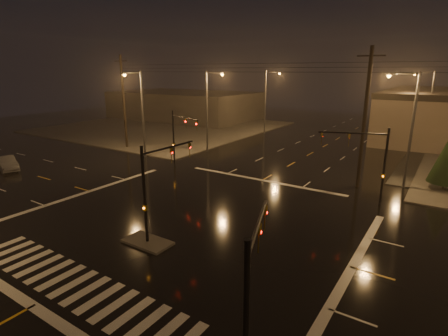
{
  "coord_description": "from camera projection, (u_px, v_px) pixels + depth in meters",
  "views": [
    {
      "loc": [
        14.33,
        -17.38,
        10.05
      ],
      "look_at": [
        0.5,
        3.65,
        3.0
      ],
      "focal_mm": 28.0,
      "sensor_mm": 36.0,
      "label": 1
    }
  ],
  "objects": [
    {
      "name": "ground",
      "position": [
        189.0,
        220.0,
        24.27
      ],
      "size": [
        140.0,
        140.0,
        0.0
      ],
      "primitive_type": "plane",
      "color": "black",
      "rests_on": "ground"
    },
    {
      "name": "sidewalk_nw",
      "position": [
        164.0,
        127.0,
        64.27
      ],
      "size": [
        36.0,
        36.0,
        0.12
      ],
      "primitive_type": "cube",
      "color": "#403E39",
      "rests_on": "ground"
    },
    {
      "name": "median_island",
      "position": [
        148.0,
        242.0,
        21.04
      ],
      "size": [
        3.0,
        1.6,
        0.15
      ],
      "primitive_type": "cube",
      "color": "#403E39",
      "rests_on": "ground"
    },
    {
      "name": "crosswalk",
      "position": [
        73.0,
        284.0,
        17.03
      ],
      "size": [
        15.0,
        2.6,
        0.01
      ],
      "primitive_type": "cube",
      "color": "beige",
      "rests_on": "ground"
    },
    {
      "name": "stop_bar_near",
      "position": [
        33.0,
        306.0,
        15.42
      ],
      "size": [
        16.0,
        0.5,
        0.01
      ],
      "primitive_type": "cube",
      "color": "beige",
      "rests_on": "ground"
    },
    {
      "name": "stop_bar_far",
      "position": [
        262.0,
        180.0,
        33.12
      ],
      "size": [
        16.0,
        0.5,
        0.01
      ],
      "primitive_type": "cube",
      "color": "beige",
      "rests_on": "ground"
    },
    {
      "name": "commercial_block",
      "position": [
        185.0,
        105.0,
        75.83
      ],
      "size": [
        30.0,
        18.0,
        5.6
      ],
      "primitive_type": "cube",
      "color": "#3B3734",
      "rests_on": "ground"
    },
    {
      "name": "signal_mast_median",
      "position": [
        155.0,
        180.0,
        20.79
      ],
      "size": [
        0.25,
        4.59,
        6.0
      ],
      "color": "black",
      "rests_on": "ground"
    },
    {
      "name": "signal_mast_ne",
      "position": [
        370.0,
        156.0,
        26.38
      ],
      "size": [
        4.84,
        1.86,
        6.0
      ],
      "color": "black",
      "rests_on": "ground"
    },
    {
      "name": "signal_mast_nw",
      "position": [
        178.0,
        133.0,
        36.43
      ],
      "size": [
        4.84,
        1.86,
        6.0
      ],
      "color": "black",
      "rests_on": "ground"
    },
    {
      "name": "signal_mast_se",
      "position": [
        251.0,
        299.0,
        10.02
      ],
      "size": [
        1.55,
        3.87,
        6.0
      ],
      "color": "black",
      "rests_on": "ground"
    },
    {
      "name": "streetlight_1",
      "position": [
        209.0,
        106.0,
        43.11
      ],
      "size": [
        2.77,
        0.32,
        10.0
      ],
      "color": "#38383A",
      "rests_on": "ground"
    },
    {
      "name": "streetlight_2",
      "position": [
        267.0,
        98.0,
        55.98
      ],
      "size": [
        2.77,
        0.32,
        10.0
      ],
      "color": "#38383A",
      "rests_on": "ground"
    },
    {
      "name": "streetlight_3",
      "position": [
        409.0,
        122.0,
        29.66
      ],
      "size": [
        2.77,
        0.32,
        10.0
      ],
      "color": "#38383A",
      "rests_on": "ground"
    },
    {
      "name": "streetlight_4",
      "position": [
        427.0,
        104.0,
        45.75
      ],
      "size": [
        2.77,
        0.32,
        10.0
      ],
      "color": "#38383A",
      "rests_on": "ground"
    },
    {
      "name": "streetlight_5",
      "position": [
        140.0,
        109.0,
        40.18
      ],
      "size": [
        0.32,
        2.77,
        10.0
      ],
      "color": "#38383A",
      "rests_on": "ground"
    },
    {
      "name": "utility_pole_0",
      "position": [
        124.0,
        102.0,
        45.53
      ],
      "size": [
        2.2,
        0.32,
        12.0
      ],
      "color": "black",
      "rests_on": "ground"
    },
    {
      "name": "utility_pole_1",
      "position": [
        365.0,
        118.0,
        29.65
      ],
      "size": [
        2.2,
        0.32,
        12.0
      ],
      "color": "black",
      "rests_on": "ground"
    },
    {
      "name": "conifer_0",
      "position": [
        448.0,
        158.0,
        29.65
      ],
      "size": [
        2.79,
        2.79,
        5.06
      ],
      "color": "black",
      "rests_on": "ground"
    },
    {
      "name": "car_crossing",
      "position": [
        7.0,
        163.0,
        36.36
      ],
      "size": [
        4.69,
        2.65,
        1.46
      ],
      "primitive_type": "imported",
      "rotation": [
        0.0,
        0.0,
        1.31
      ],
      "color": "slate",
      "rests_on": "ground"
    }
  ]
}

